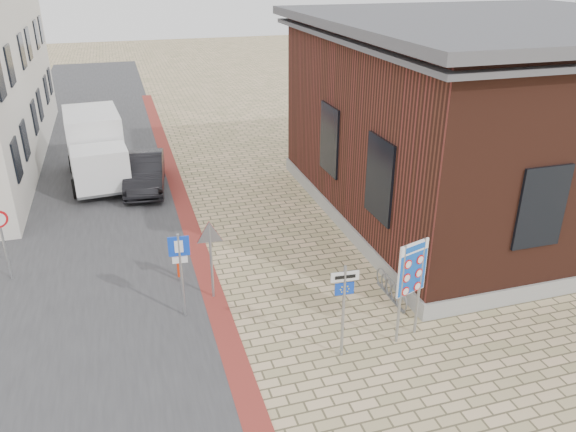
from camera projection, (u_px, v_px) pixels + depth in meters
ground at (328, 367)px, 12.81m from camera, size 120.00×120.00×0.00m
road_strip at (88, 173)px, 24.41m from camera, size 7.00×60.00×0.02m
curb_strip at (184, 208)px, 20.98m from camera, size 0.60×40.00×0.02m
brick_building at (500, 114)px, 19.83m from camera, size 13.00×13.00×6.80m
bike_rack at (391, 290)px, 15.32m from camera, size 0.08×1.80×0.60m
sedan at (145, 172)px, 22.56m from camera, size 1.91×4.37×1.40m
box_truck at (96, 148)px, 23.08m from camera, size 2.59×5.44×2.76m
border_sign at (412, 271)px, 13.05m from camera, size 0.86×0.32×2.62m
essen_sign at (344, 298)px, 12.53m from camera, size 0.65×0.09×2.40m
parking_sign at (180, 262)px, 13.98m from camera, size 0.53×0.09×2.38m
yield_sign at (210, 242)px, 14.76m from camera, size 0.80×0.12×2.25m
speed_sign at (2, 235)px, 15.73m from camera, size 0.49×0.22×2.18m
bollard at (178, 263)px, 16.23m from camera, size 0.09×0.09×0.98m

